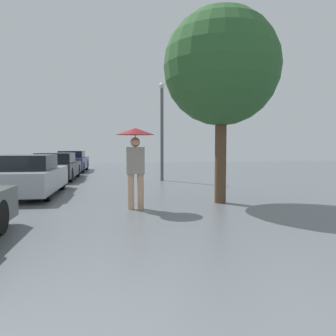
{
  "coord_description": "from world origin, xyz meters",
  "views": [
    {
      "loc": [
        -0.43,
        -2.4,
        1.49
      ],
      "look_at": [
        0.79,
        5.45,
        0.98
      ],
      "focal_mm": 35.0,
      "sensor_mm": 36.0,
      "label": 1
    }
  ],
  "objects_px": {
    "pedestrian": "(135,150)",
    "tree": "(221,68)",
    "parked_car_farthest": "(72,161)",
    "street_lamp": "(162,126)",
    "parked_car_second": "(27,176)",
    "parked_car_third": "(57,167)"
  },
  "relations": [
    {
      "from": "parked_car_third",
      "to": "parked_car_second",
      "type": "bearing_deg",
      "value": -89.74
    },
    {
      "from": "parked_car_second",
      "to": "tree",
      "type": "relative_size",
      "value": 0.78
    },
    {
      "from": "parked_car_second",
      "to": "parked_car_third",
      "type": "bearing_deg",
      "value": 90.26
    },
    {
      "from": "tree",
      "to": "street_lamp",
      "type": "xyz_separation_m",
      "value": [
        -0.75,
        6.06,
        -1.15
      ]
    },
    {
      "from": "pedestrian",
      "to": "tree",
      "type": "xyz_separation_m",
      "value": [
        2.29,
        0.56,
        2.14
      ]
    },
    {
      "from": "parked_car_third",
      "to": "tree",
      "type": "xyz_separation_m",
      "value": [
        5.51,
        -7.33,
        2.99
      ]
    },
    {
      "from": "pedestrian",
      "to": "street_lamp",
      "type": "bearing_deg",
      "value": 76.86
    },
    {
      "from": "parked_car_farthest",
      "to": "tree",
      "type": "distance_m",
      "value": 14.0
    },
    {
      "from": "pedestrian",
      "to": "parked_car_farthest",
      "type": "xyz_separation_m",
      "value": [
        -3.18,
        13.1,
        -0.83
      ]
    },
    {
      "from": "tree",
      "to": "street_lamp",
      "type": "height_order",
      "value": "tree"
    },
    {
      "from": "pedestrian",
      "to": "tree",
      "type": "height_order",
      "value": "tree"
    },
    {
      "from": "tree",
      "to": "parked_car_third",
      "type": "bearing_deg",
      "value": 126.91
    },
    {
      "from": "pedestrian",
      "to": "tree",
      "type": "bearing_deg",
      "value": 13.75
    },
    {
      "from": "parked_car_second",
      "to": "street_lamp",
      "type": "height_order",
      "value": "street_lamp"
    },
    {
      "from": "tree",
      "to": "parked_car_second",
      "type": "bearing_deg",
      "value": 158.04
    },
    {
      "from": "street_lamp",
      "to": "parked_car_farthest",
      "type": "bearing_deg",
      "value": 126.1
    },
    {
      "from": "parked_car_second",
      "to": "parked_car_farthest",
      "type": "relative_size",
      "value": 0.96
    },
    {
      "from": "parked_car_third",
      "to": "street_lamp",
      "type": "height_order",
      "value": "street_lamp"
    },
    {
      "from": "parked_car_farthest",
      "to": "parked_car_third",
      "type": "bearing_deg",
      "value": -90.36
    },
    {
      "from": "street_lamp",
      "to": "parked_car_second",
      "type": "bearing_deg",
      "value": -140.9
    },
    {
      "from": "parked_car_third",
      "to": "street_lamp",
      "type": "xyz_separation_m",
      "value": [
        4.76,
        -1.27,
        1.84
      ]
    },
    {
      "from": "parked_car_farthest",
      "to": "street_lamp",
      "type": "distance_m",
      "value": 8.22
    }
  ]
}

